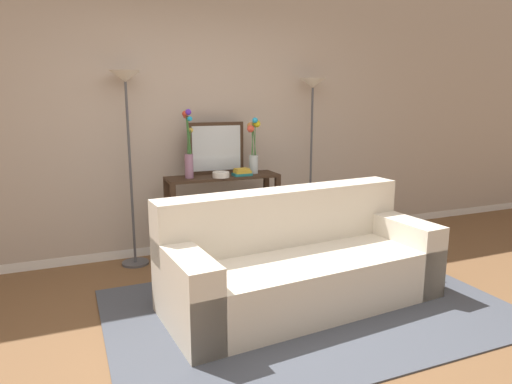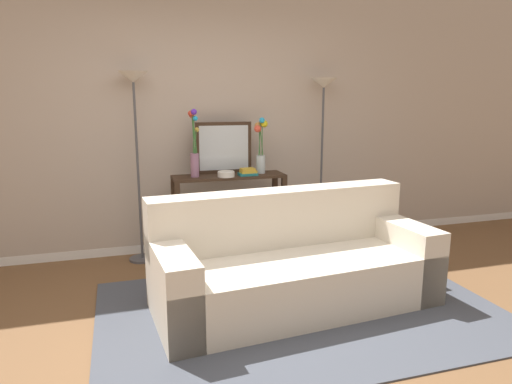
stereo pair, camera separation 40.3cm
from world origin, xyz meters
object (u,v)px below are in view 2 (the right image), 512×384
object	(u,v)px
console_table	(229,202)
vase_short_flowers	(261,146)
wall_mirror	(224,148)
book_row_under_console	(200,253)
fruit_bowl	(226,174)
floor_lamp_left	(135,114)
book_stack	(248,172)
vase_tall_flowers	(195,150)
floor_lamp_right	(323,115)
couch	(293,266)

from	to	relation	value
console_table	vase_short_flowers	size ratio (longest dim) A/B	1.99
wall_mirror	vase_short_flowers	bearing A→B (deg)	-18.80
console_table	book_row_under_console	bearing A→B (deg)	180.00
fruit_bowl	floor_lamp_left	bearing A→B (deg)	165.19
vase_short_flowers	book_stack	bearing A→B (deg)	-148.70
wall_mirror	vase_tall_flowers	size ratio (longest dim) A/B	0.88
floor_lamp_left	vase_short_flowers	world-z (taller)	floor_lamp_left
fruit_bowl	console_table	bearing A→B (deg)	62.13
floor_lamp_right	wall_mirror	size ratio (longest dim) A/B	3.13
floor_lamp_right	vase_tall_flowers	xyz separation A→B (m)	(-1.42, -0.14, -0.32)
wall_mirror	book_row_under_console	distance (m)	1.11
floor_lamp_left	floor_lamp_right	world-z (taller)	floor_lamp_left
floor_lamp_right	fruit_bowl	bearing A→B (deg)	-168.98
console_table	vase_short_flowers	distance (m)	0.65
fruit_bowl	book_row_under_console	world-z (taller)	fruit_bowl
vase_tall_flowers	book_stack	size ratio (longest dim) A/B	3.62
floor_lamp_right	book_row_under_console	world-z (taller)	floor_lamp_right
floor_lamp_right	book_row_under_console	distance (m)	1.96
floor_lamp_right	vase_short_flowers	world-z (taller)	floor_lamp_right
floor_lamp_left	book_row_under_console	bearing A→B (deg)	-12.10
floor_lamp_left	vase_short_flowers	size ratio (longest dim) A/B	3.25
console_table	floor_lamp_right	size ratio (longest dim) A/B	0.62
vase_short_flowers	console_table	bearing A→B (deg)	-177.40
console_table	wall_mirror	xyz separation A→B (m)	(-0.02, 0.14, 0.54)
console_table	floor_lamp_left	bearing A→B (deg)	172.19
wall_mirror	book_stack	world-z (taller)	wall_mirror
console_table	floor_lamp_left	distance (m)	1.26
vase_tall_flowers	fruit_bowl	xyz separation A→B (m)	(0.29, -0.08, -0.23)
console_table	book_row_under_console	xyz separation A→B (m)	(-0.32, 0.00, -0.52)
floor_lamp_right	wall_mirror	world-z (taller)	floor_lamp_right
book_stack	console_table	bearing A→B (deg)	154.66
console_table	vase_short_flowers	xyz separation A→B (m)	(0.34, 0.02, 0.56)
book_row_under_console	couch	bearing A→B (deg)	-67.15
fruit_bowl	floor_lamp_right	bearing A→B (deg)	11.02
couch	vase_short_flowers	size ratio (longest dim) A/B	3.94
wall_mirror	fruit_bowl	bearing A→B (deg)	-98.39
vase_tall_flowers	book_stack	xyz separation A→B (m)	(0.52, -0.07, -0.23)
floor_lamp_right	vase_short_flowers	bearing A→B (deg)	-171.83
fruit_bowl	book_stack	bearing A→B (deg)	3.79
fruit_bowl	vase_short_flowers	bearing A→B (deg)	16.25
floor_lamp_left	floor_lamp_right	bearing A→B (deg)	-0.00
floor_lamp_right	vase_short_flowers	xyz separation A→B (m)	(-0.74, -0.11, -0.30)
couch	vase_tall_flowers	xyz separation A→B (m)	(-0.55, 1.23, 0.79)
floor_lamp_left	vase_short_flowers	bearing A→B (deg)	-4.95
floor_lamp_right	fruit_bowl	xyz separation A→B (m)	(-1.13, -0.22, -0.55)
vase_tall_flowers	book_stack	world-z (taller)	vase_tall_flowers
floor_lamp_left	book_stack	world-z (taller)	floor_lamp_left
vase_tall_flowers	book_stack	distance (m)	0.57
couch	vase_short_flowers	bearing A→B (deg)	84.26
book_stack	couch	bearing A→B (deg)	-88.30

